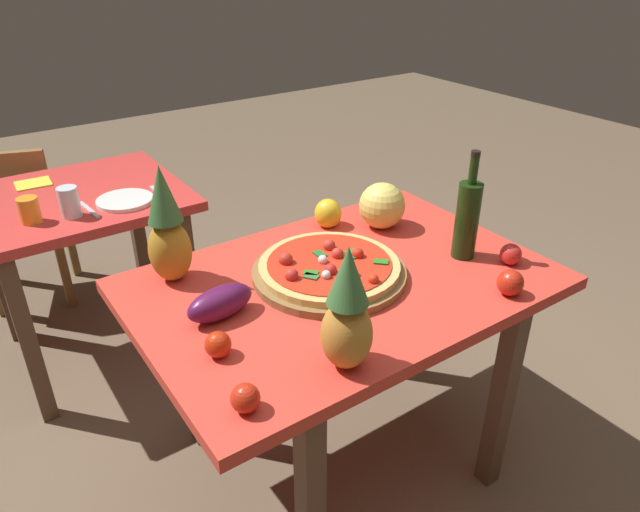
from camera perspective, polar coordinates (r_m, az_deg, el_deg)
ground_plane at (r=2.29m, az=1.86°, el=-19.07°), size 10.00×10.00×0.00m
display_table at (r=1.85m, az=2.19°, el=-4.80°), size 1.26×0.86×0.78m
background_table at (r=2.64m, az=-22.51°, el=2.88°), size 0.85×0.75×0.78m
dining_chair at (r=3.23m, az=-27.45°, el=3.34°), size 0.51×0.51×0.85m
pizza_board at (r=1.80m, az=0.91°, el=-1.68°), size 0.48×0.48×0.02m
pizza at (r=1.78m, az=0.88°, el=-0.95°), size 0.44×0.44×0.06m
wine_bottle at (r=1.92m, az=14.23°, el=3.62°), size 0.08×0.08×0.36m
pineapple_left at (r=1.37m, az=2.67°, el=-5.80°), size 0.13×0.13×0.33m
pineapple_right at (r=1.77m, az=-14.74°, el=2.41°), size 0.13×0.13×0.37m
melon at (r=2.09m, az=6.10°, el=4.94°), size 0.17×0.17×0.17m
bell_pepper at (r=2.10m, az=0.80°, el=4.20°), size 0.10×0.10×0.11m
eggplant at (r=1.62m, az=-9.76°, el=-4.53°), size 0.21×0.11×0.09m
tomato_near_board at (r=1.33m, az=-7.33°, el=-13.65°), size 0.07×0.07×0.07m
tomato_by_bottle at (r=1.95m, az=18.20°, el=0.17°), size 0.07×0.07×0.07m
tomato_at_corner at (r=1.79m, az=18.16°, el=-2.50°), size 0.08×0.08×0.08m
tomato_beside_pepper at (r=1.49m, az=-9.97°, el=-8.54°), size 0.07×0.07×0.07m
drinking_glass_juice at (r=2.38m, az=-26.62°, el=4.04°), size 0.07×0.07×0.10m
drinking_glass_water at (r=2.36m, az=-23.37°, el=4.88°), size 0.07×0.07×0.12m
dinner_plate at (r=2.44m, az=-18.59°, el=5.19°), size 0.22×0.22×0.02m
fork_utensil at (r=2.41m, az=-21.71°, el=4.25°), size 0.03×0.18×0.01m
knife_utensil at (r=2.48m, az=-15.52°, el=5.93°), size 0.02×0.18×0.01m
napkin_folded at (r=2.77m, az=-26.31°, el=6.38°), size 0.15×0.13×0.01m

